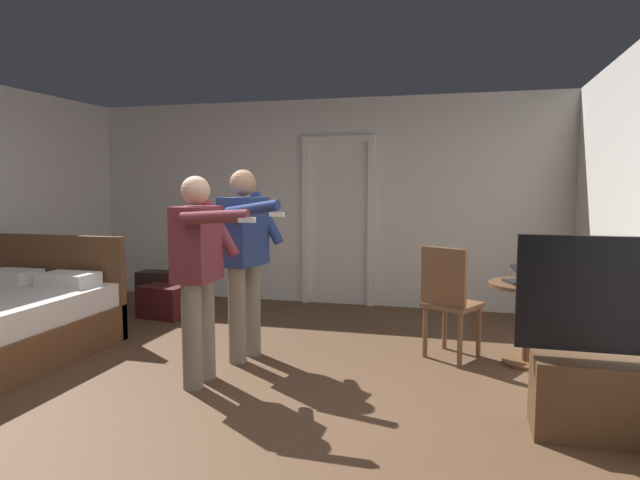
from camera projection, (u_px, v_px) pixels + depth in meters
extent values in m
plane|color=brown|center=(195.00, 399.00, 3.94)|extent=(7.41, 7.41, 0.00)
cube|color=silver|center=(319.00, 202.00, 7.10)|extent=(6.33, 0.12, 2.59)
cube|color=white|center=(306.00, 224.00, 7.09)|extent=(0.08, 0.08, 2.05)
cube|color=white|center=(371.00, 225.00, 6.88)|extent=(0.08, 0.08, 2.05)
cube|color=white|center=(338.00, 139.00, 6.88)|extent=(0.93, 0.08, 0.08)
cube|color=brown|center=(59.00, 285.00, 5.59)|extent=(1.50, 0.08, 1.02)
cube|color=white|center=(11.00, 276.00, 5.41)|extent=(0.50, 0.34, 0.12)
cube|color=white|center=(68.00, 279.00, 5.24)|extent=(0.50, 0.34, 0.12)
cube|color=#4C331E|center=(617.00, 399.00, 3.31)|extent=(0.97, 0.40, 0.48)
cube|color=black|center=(624.00, 296.00, 3.23)|extent=(1.20, 0.05, 0.70)
cube|color=#517EAF|center=(623.00, 295.00, 3.26)|extent=(1.14, 0.01, 0.64)
cylinder|color=brown|center=(528.00, 325.00, 4.68)|extent=(0.08, 0.08, 0.67)
cylinder|color=brown|center=(526.00, 362.00, 4.71)|extent=(0.40, 0.40, 0.03)
cylinder|color=brown|center=(529.00, 285.00, 4.65)|extent=(0.67, 0.67, 0.03)
cube|color=black|center=(526.00, 281.00, 4.65)|extent=(0.38, 0.33, 0.02)
cube|color=black|center=(533.00, 271.00, 4.52)|extent=(0.37, 0.30, 0.08)
cube|color=navy|center=(533.00, 270.00, 4.53)|extent=(0.33, 0.26, 0.06)
cylinder|color=#23382C|center=(549.00, 272.00, 4.52)|extent=(0.06, 0.06, 0.22)
cylinder|color=#23382C|center=(550.00, 255.00, 4.51)|extent=(0.03, 0.03, 0.06)
cylinder|color=brown|center=(479.00, 331.00, 4.91)|extent=(0.04, 0.04, 0.45)
cylinder|color=brown|center=(445.00, 325.00, 5.13)|extent=(0.04, 0.04, 0.45)
cylinder|color=brown|center=(460.00, 339.00, 4.66)|extent=(0.04, 0.04, 0.45)
cylinder|color=brown|center=(425.00, 332.00, 4.88)|extent=(0.04, 0.04, 0.45)
cube|color=brown|center=(453.00, 305.00, 4.87)|extent=(0.57, 0.57, 0.04)
cube|color=brown|center=(443.00, 277.00, 4.72)|extent=(0.39, 0.23, 0.50)
cylinder|color=gray|center=(205.00, 329.00, 4.33)|extent=(0.15, 0.15, 0.80)
cylinder|color=gray|center=(192.00, 336.00, 4.12)|extent=(0.15, 0.15, 0.80)
cube|color=brown|center=(197.00, 244.00, 4.15)|extent=(0.26, 0.39, 0.57)
sphere|color=#D8AD8C|center=(196.00, 190.00, 4.11)|extent=(0.22, 0.22, 0.22)
cylinder|color=brown|center=(220.00, 229.00, 4.33)|extent=(0.32, 0.09, 0.46)
cylinder|color=brown|center=(214.00, 217.00, 3.86)|extent=(0.51, 0.09, 0.12)
cube|color=white|center=(247.00, 220.00, 3.77)|extent=(0.12, 0.04, 0.04)
cylinder|color=gray|center=(252.00, 309.00, 4.93)|extent=(0.15, 0.15, 0.83)
cylinder|color=gray|center=(237.00, 315.00, 4.72)|extent=(0.15, 0.15, 0.83)
cube|color=navy|center=(244.00, 231.00, 4.76)|extent=(0.34, 0.46, 0.59)
sphere|color=tan|center=(243.00, 183.00, 4.71)|extent=(0.22, 0.22, 0.22)
cylinder|color=navy|center=(267.00, 218.00, 4.92)|extent=(0.34, 0.15, 0.48)
cylinder|color=navy|center=(252.00, 209.00, 4.42)|extent=(0.50, 0.18, 0.16)
cube|color=white|center=(277.00, 214.00, 4.30)|extent=(0.12, 0.06, 0.04)
cube|color=#4C1919|center=(164.00, 301.00, 6.36)|extent=(0.59, 0.44, 0.37)
cube|color=black|center=(161.00, 290.00, 6.76)|extent=(0.55, 0.29, 0.47)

